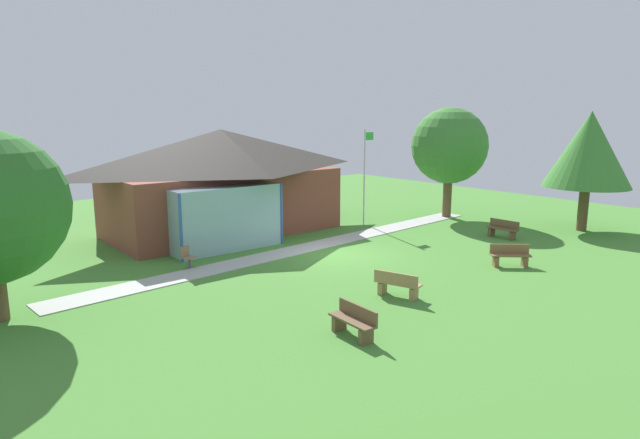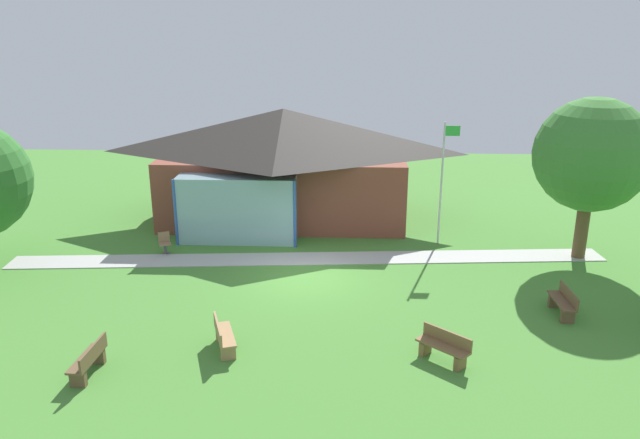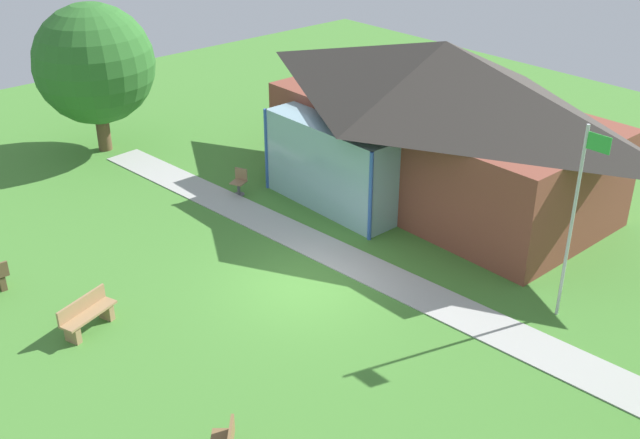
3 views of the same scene
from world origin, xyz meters
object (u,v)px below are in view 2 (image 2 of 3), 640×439
pavilion (282,163)px  bench_front_right (444,347)px  bench_lawn_far_right (563,303)px  tree_east_hedge (592,155)px  patio_chair_west (165,244)px  bench_front_center (223,337)px  flagpole (443,177)px  bench_front_left (89,361)px

pavilion → bench_front_right: 13.65m
bench_lawn_far_right → tree_east_hedge: (2.22, 5.00, 3.62)m
pavilion → bench_lawn_far_right: bearing=-43.7°
tree_east_hedge → patio_chair_west: bearing=-178.6°
bench_front_right → tree_east_hedge: (6.32, 7.94, 3.62)m
pavilion → tree_east_hedge: 12.77m
pavilion → patio_chair_west: size_ratio=13.63×
patio_chair_west → bench_front_center: bearing=93.6°
tree_east_hedge → pavilion: bearing=160.2°
patio_chair_west → tree_east_hedge: tree_east_hedge is taller
bench_front_right → patio_chair_west: patio_chair_west is taller
pavilion → flagpole: 7.37m
pavilion → flagpole: (6.76, -2.92, 0.15)m
tree_east_hedge → bench_front_right: bearing=-128.5°
bench_front_right → tree_east_hedge: size_ratio=0.23×
bench_lawn_far_right → bench_front_right: bearing=124.0°
bench_front_center → patio_chair_west: 8.17m
pavilion → tree_east_hedge: tree_east_hedge is taller
bench_front_left → tree_east_hedge: size_ratio=0.25×
bench_front_left → tree_east_hedge: bearing=-57.2°
bench_lawn_far_right → bench_front_left: size_ratio=1.00×
tree_east_hedge → bench_front_left: bearing=-149.8°
bench_front_left → patio_chair_west: (-0.57, 8.67, 0.01)m
pavilion → bench_front_right: (5.62, -12.23, -2.23)m
bench_front_right → flagpole: bearing=-55.6°
bench_front_right → tree_east_hedge: bearing=-87.1°
bench_front_right → tree_east_hedge: tree_east_hedge is taller
bench_lawn_far_right → patio_chair_west: (-13.88, 4.61, 0.01)m
bench_front_center → bench_lawn_far_right: bearing=86.0°
tree_east_hedge → flagpole: bearing=165.1°
bench_front_right → bench_front_left: same height
patio_chair_west → tree_east_hedge: bearing=157.6°
flagpole → patio_chair_west: size_ratio=5.82×
patio_chair_west → bench_front_right: bearing=118.5°
flagpole → bench_front_center: 11.76m
bench_front_center → pavilion: bearing=159.5°
bench_front_right → patio_chair_west: bearing=3.8°
bench_front_left → bench_front_center: (3.20, 1.42, 0.00)m
bench_front_left → bench_front_center: bearing=-63.6°
pavilion → bench_front_center: (-0.39, -11.94, -2.23)m
bench_lawn_far_right → bench_front_left: same height
bench_lawn_far_right → tree_east_hedge: tree_east_hedge is taller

